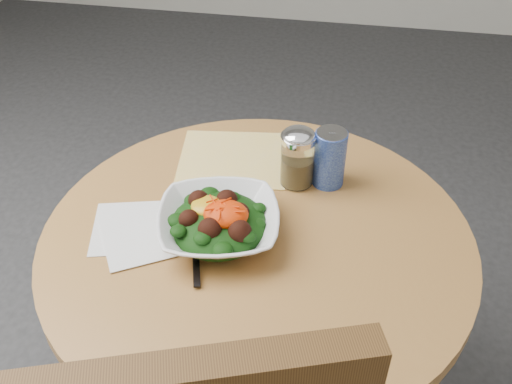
# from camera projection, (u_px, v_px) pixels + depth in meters

# --- Properties ---
(table) EXTENTS (0.90, 0.90, 0.75)m
(table) POSITION_uv_depth(u_px,v_px,m) (257.00, 295.00, 1.31)
(table) COLOR black
(table) RESTS_ON ground
(cloth_napkin) EXTENTS (0.29, 0.27, 0.00)m
(cloth_napkin) POSITION_uv_depth(u_px,v_px,m) (233.00, 159.00, 1.39)
(cloth_napkin) COLOR #E5A50C
(cloth_napkin) RESTS_ON table
(paper_napkins) EXTENTS (0.25, 0.24, 0.00)m
(paper_napkins) POSITION_uv_depth(u_px,v_px,m) (138.00, 231.00, 1.19)
(paper_napkins) COLOR silver
(paper_napkins) RESTS_ON table
(salad_bowl) EXTENTS (0.30, 0.30, 0.09)m
(salad_bowl) POSITION_uv_depth(u_px,v_px,m) (219.00, 222.00, 1.16)
(salad_bowl) COLOR white
(salad_bowl) RESTS_ON table
(fork) EXTENTS (0.07, 0.19, 0.00)m
(fork) POSITION_uv_depth(u_px,v_px,m) (196.00, 248.00, 1.14)
(fork) COLOR black
(fork) RESTS_ON table
(spice_shaker) EXTENTS (0.08, 0.08, 0.14)m
(spice_shaker) POSITION_uv_depth(u_px,v_px,m) (297.00, 158.00, 1.28)
(spice_shaker) COLOR silver
(spice_shaker) RESTS_ON table
(beverage_can) EXTENTS (0.07, 0.07, 0.14)m
(beverage_can) POSITION_uv_depth(u_px,v_px,m) (330.00, 158.00, 1.28)
(beverage_can) COLOR #0D1D96
(beverage_can) RESTS_ON table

